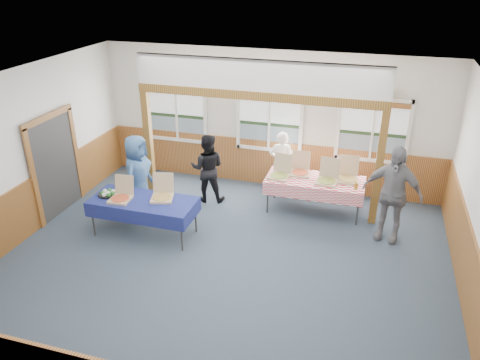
# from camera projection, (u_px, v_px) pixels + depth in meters

# --- Properties ---
(floor) EXTENTS (8.00, 8.00, 0.00)m
(floor) POSITION_uv_depth(u_px,v_px,m) (223.00, 264.00, 8.38)
(floor) COLOR #2A3745
(floor) RESTS_ON ground
(ceiling) EXTENTS (8.00, 8.00, 0.00)m
(ceiling) POSITION_uv_depth(u_px,v_px,m) (220.00, 88.00, 7.02)
(ceiling) COLOR white
(ceiling) RESTS_ON wall_back
(wall_back) EXTENTS (8.00, 0.00, 8.00)m
(wall_back) POSITION_uv_depth(u_px,v_px,m) (270.00, 120.00, 10.73)
(wall_back) COLOR silver
(wall_back) RESTS_ON floor
(wall_front) EXTENTS (8.00, 0.00, 8.00)m
(wall_front) POSITION_uv_depth(u_px,v_px,m) (110.00, 329.00, 4.66)
(wall_front) COLOR silver
(wall_front) RESTS_ON floor
(wall_left) EXTENTS (0.00, 8.00, 8.00)m
(wall_left) POSITION_uv_depth(u_px,v_px,m) (18.00, 157.00, 8.72)
(wall_left) COLOR silver
(wall_left) RESTS_ON floor
(wainscot_back) EXTENTS (7.98, 0.05, 1.10)m
(wainscot_back) POSITION_uv_depth(u_px,v_px,m) (268.00, 163.00, 11.16)
(wainscot_back) COLOR brown
(wainscot_back) RESTS_ON floor
(wainscot_left) EXTENTS (0.05, 6.98, 1.10)m
(wainscot_left) POSITION_uv_depth(u_px,v_px,m) (30.00, 207.00, 9.16)
(wainscot_left) COLOR brown
(wainscot_left) RESTS_ON floor
(wainscot_right) EXTENTS (0.05, 6.98, 1.10)m
(wainscot_right) POSITION_uv_depth(u_px,v_px,m) (469.00, 277.00, 7.13)
(wainscot_right) COLOR brown
(wainscot_right) RESTS_ON floor
(cased_opening) EXTENTS (0.06, 1.30, 2.10)m
(cased_opening) POSITION_uv_depth(u_px,v_px,m) (55.00, 166.00, 9.73)
(cased_opening) COLOR #2D2D2D
(cased_opening) RESTS_ON wall_left
(window_left) EXTENTS (1.56, 0.10, 1.46)m
(window_left) POSITION_uv_depth(u_px,v_px,m) (176.00, 109.00, 11.25)
(window_left) COLOR white
(window_left) RESTS_ON wall_back
(window_mid) EXTENTS (1.56, 0.10, 1.46)m
(window_mid) POSITION_uv_depth(u_px,v_px,m) (269.00, 118.00, 10.66)
(window_mid) COLOR white
(window_mid) RESTS_ON wall_back
(window_right) EXTENTS (1.56, 0.10, 1.46)m
(window_right) POSITION_uv_depth(u_px,v_px,m) (373.00, 127.00, 10.07)
(window_right) COLOR white
(window_right) RESTS_ON wall_back
(post_left) EXTENTS (0.15, 0.15, 2.40)m
(post_left) POSITION_uv_depth(u_px,v_px,m) (149.00, 143.00, 10.50)
(post_left) COLOR brown
(post_left) RESTS_ON floor
(post_right) EXTENTS (0.15, 0.15, 2.40)m
(post_right) POSITION_uv_depth(u_px,v_px,m) (379.00, 169.00, 9.22)
(post_right) COLOR brown
(post_right) RESTS_ON floor
(cross_beam) EXTENTS (5.15, 0.18, 0.18)m
(cross_beam) POSITION_uv_depth(u_px,v_px,m) (257.00, 95.00, 9.31)
(cross_beam) COLOR brown
(cross_beam) RESTS_ON post_left
(table_left) EXTENTS (2.06, 0.94, 0.76)m
(table_left) POSITION_uv_depth(u_px,v_px,m) (143.00, 202.00, 9.01)
(table_left) COLOR #2D2D2D
(table_left) RESTS_ON floor
(table_right) EXTENTS (2.13, 1.10, 0.76)m
(table_right) POSITION_uv_depth(u_px,v_px,m) (315.00, 181.00, 9.85)
(table_right) COLOR #2D2D2D
(table_right) RESTS_ON floor
(pizza_box_a) EXTENTS (0.42, 0.50, 0.42)m
(pizza_box_a) POSITION_uv_depth(u_px,v_px,m) (121.00, 197.00, 8.97)
(pizza_box_a) COLOR tan
(pizza_box_a) RESTS_ON table_left
(pizza_box_b) EXTENTS (0.52, 0.58, 0.44)m
(pizza_box_b) POSITION_uv_depth(u_px,v_px,m) (162.00, 195.00, 9.01)
(pizza_box_b) COLOR tan
(pizza_box_b) RESTS_ON table_left
(pizza_box_c) EXTENTS (0.48, 0.55, 0.45)m
(pizza_box_c) POSITION_uv_depth(u_px,v_px,m) (280.00, 174.00, 9.91)
(pizza_box_c) COLOR tan
(pizza_box_c) RESTS_ON table_right
(pizza_box_d) EXTENTS (0.45, 0.53, 0.44)m
(pizza_box_d) POSITION_uv_depth(u_px,v_px,m) (300.00, 171.00, 10.06)
(pizza_box_d) COLOR tan
(pizza_box_d) RESTS_ON table_right
(pizza_box_e) EXTENTS (0.46, 0.55, 0.46)m
(pizza_box_e) POSITION_uv_depth(u_px,v_px,m) (327.00, 179.00, 9.67)
(pizza_box_e) COLOR tan
(pizza_box_e) RESTS_ON table_right
(pizza_box_f) EXTENTS (0.46, 0.55, 0.47)m
(pizza_box_f) POSITION_uv_depth(u_px,v_px,m) (347.00, 177.00, 9.76)
(pizza_box_f) COLOR tan
(pizza_box_f) RESTS_ON table_right
(veggie_tray) EXTENTS (0.39, 0.39, 0.09)m
(veggie_tray) POSITION_uv_depth(u_px,v_px,m) (108.00, 193.00, 9.17)
(veggie_tray) COLOR black
(veggie_tray) RESTS_ON table_left
(drink_glass) EXTENTS (0.07, 0.07, 0.15)m
(drink_glass) POSITION_uv_depth(u_px,v_px,m) (356.00, 186.00, 9.36)
(drink_glass) COLOR #9B7319
(drink_glass) RESTS_ON table_right
(woman_white) EXTENTS (0.62, 0.48, 1.50)m
(woman_white) POSITION_uv_depth(u_px,v_px,m) (281.00, 163.00, 10.65)
(woman_white) COLOR white
(woman_white) RESTS_ON floor
(woman_black) EXTENTS (0.86, 0.72, 1.56)m
(woman_black) POSITION_uv_depth(u_px,v_px,m) (207.00, 168.00, 10.30)
(woman_black) COLOR black
(woman_black) RESTS_ON floor
(man_blue) EXTENTS (0.56, 0.85, 1.73)m
(man_blue) POSITION_uv_depth(u_px,v_px,m) (138.00, 175.00, 9.77)
(man_blue) COLOR #3B6293
(man_blue) RESTS_ON floor
(person_grey) EXTENTS (1.21, 0.72, 1.92)m
(person_grey) POSITION_uv_depth(u_px,v_px,m) (392.00, 194.00, 8.77)
(person_grey) COLOR gray
(person_grey) RESTS_ON floor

